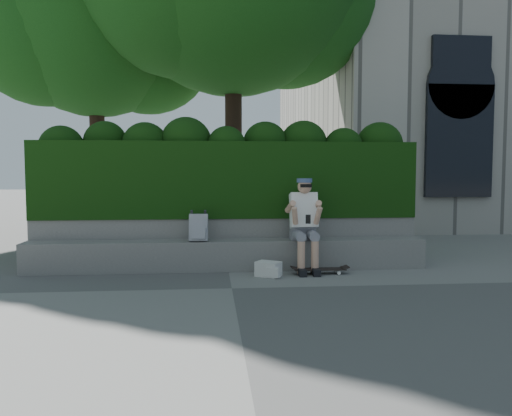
{
  "coord_description": "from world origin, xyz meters",
  "views": [
    {
      "loc": [
        -0.26,
        -6.23,
        1.46
      ],
      "look_at": [
        0.4,
        1.0,
        0.95
      ],
      "focal_mm": 35.0,
      "sensor_mm": 36.0,
      "label": 1
    }
  ],
  "objects": [
    {
      "name": "backpack_ground",
      "position": [
        0.55,
        0.69,
        0.11
      ],
      "size": [
        0.4,
        0.37,
        0.21
      ],
      "primitive_type": "cube",
      "rotation": [
        0.0,
        0.0,
        -0.59
      ],
      "color": "beige",
      "rests_on": "ground"
    },
    {
      "name": "planter_wall",
      "position": [
        0.0,
        1.73,
        0.38
      ],
      "size": [
        6.0,
        0.5,
        0.75
      ],
      "primitive_type": "cube",
      "color": "gray",
      "rests_on": "ground"
    },
    {
      "name": "tree_right",
      "position": [
        -3.06,
        6.59,
        5.29
      ],
      "size": [
        4.9,
        4.9,
        7.75
      ],
      "rotation": [
        0.0,
        0.0,
        0.22
      ],
      "color": "black",
      "rests_on": "ground"
    },
    {
      "name": "ground",
      "position": [
        0.0,
        0.0,
        0.0
      ],
      "size": [
        80.0,
        80.0,
        0.0
      ],
      "primitive_type": "plane",
      "color": "slate",
      "rests_on": "ground"
    },
    {
      "name": "bench_ledge",
      "position": [
        0.0,
        1.25,
        0.23
      ],
      "size": [
        6.0,
        0.45,
        0.45
      ],
      "primitive_type": "cube",
      "color": "gray",
      "rests_on": "ground"
    },
    {
      "name": "hedge",
      "position": [
        0.0,
        1.95,
        1.35
      ],
      "size": [
        6.0,
        1.0,
        1.2
      ],
      "primitive_type": "cube",
      "color": "black",
      "rests_on": "planter_wall"
    },
    {
      "name": "person",
      "position": [
        1.13,
        1.07,
        0.75
      ],
      "size": [
        0.4,
        0.76,
        1.38
      ],
      "color": "gray",
      "rests_on": "ground"
    },
    {
      "name": "backpack_plaid",
      "position": [
        -0.44,
        1.15,
        0.65
      ],
      "size": [
        0.28,
        0.16,
        0.4
      ],
      "primitive_type": "cube",
      "rotation": [
        0.0,
        0.0,
        -0.06
      ],
      "color": "silver",
      "rests_on": "bench_ledge"
    },
    {
      "name": "skateboard",
      "position": [
        1.31,
        0.79,
        0.06
      ],
      "size": [
        0.75,
        0.19,
        0.08
      ],
      "rotation": [
        0.0,
        0.0,
        -0.0
      ],
      "color": "black",
      "rests_on": "ground"
    },
    {
      "name": "building",
      "position": [
        9.0,
        11.0,
        7.5
      ],
      "size": [
        12.0,
        12.0,
        15.0
      ],
      "primitive_type": "cube",
      "color": "gray",
      "rests_on": "ground"
    }
  ]
}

